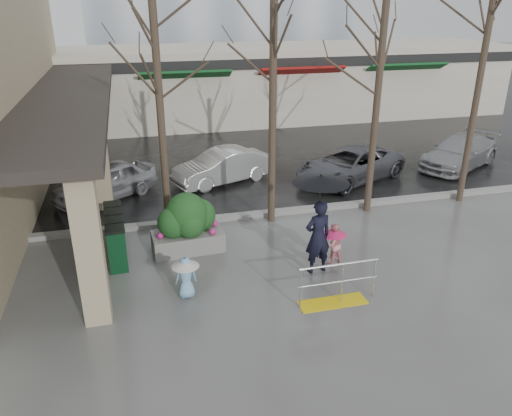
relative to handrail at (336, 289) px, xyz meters
name	(u,v)px	position (x,y,z in m)	size (l,w,h in m)	color
ground	(265,284)	(-1.36, 1.20, -0.38)	(120.00, 120.00, 0.00)	#51514F
street_asphalt	(174,107)	(-1.36, 23.20, -0.37)	(120.00, 36.00, 0.01)	black
curb	(231,217)	(-1.36, 5.20, -0.30)	(120.00, 0.30, 0.15)	gray
canopy_slab	(67,89)	(-6.16, 9.20, 3.25)	(2.80, 18.00, 0.25)	#2D2823
pillar_front	(89,248)	(-5.26, 0.70, 1.37)	(0.55, 0.55, 3.50)	tan
pillar_back	(99,157)	(-5.26, 7.20, 1.37)	(0.55, 0.55, 3.50)	tan
storefront_row	(215,84)	(0.64, 19.17, 1.64)	(34.00, 6.74, 4.00)	beige
handrail	(336,289)	(0.00, 0.00, 0.00)	(1.90, 0.50, 1.03)	yellow
tree_west	(156,56)	(-3.36, 4.80, 4.71)	(3.20, 3.20, 6.80)	#382B21
tree_midwest	(273,48)	(-0.16, 4.80, 4.86)	(3.20, 3.20, 7.00)	#382B21
tree_mideast	(381,58)	(3.14, 4.80, 4.48)	(3.20, 3.20, 6.50)	#382B21
tree_east	(487,37)	(6.64, 4.80, 5.01)	(3.20, 3.20, 7.20)	#382B21
woman	(319,217)	(0.09, 1.47, 1.14)	(1.40, 1.40, 2.64)	black
child_pink	(333,241)	(0.64, 1.74, 0.28)	(0.68, 0.68, 1.14)	pink
child_blue	(186,273)	(-3.28, 1.11, 0.26)	(0.65, 0.65, 1.03)	#7FB8E2
planter	(187,223)	(-2.94, 3.48, 0.43)	(1.99, 1.15, 1.69)	slate
news_boxes	(116,235)	(-4.86, 3.63, 0.23)	(0.58, 2.17, 1.20)	#0D3B1D
car_a	(105,181)	(-5.22, 8.03, 0.25)	(1.49, 3.70, 1.26)	#A3A3A8
car_b	(222,166)	(-0.98, 8.66, 0.25)	(1.33, 3.82, 1.26)	silver
car_c	(350,165)	(3.79, 7.67, 0.25)	(2.09, 4.53, 1.26)	#585A60
car_d	(460,152)	(8.86, 8.08, 0.25)	(1.77, 4.34, 1.26)	#9FA0A4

